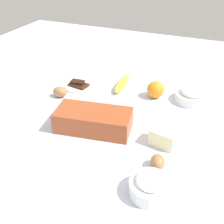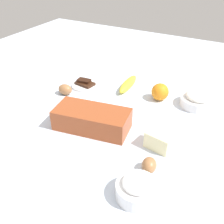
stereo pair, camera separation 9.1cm
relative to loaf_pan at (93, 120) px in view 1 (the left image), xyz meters
name	(u,v)px [view 1 (the left image)]	position (x,y,z in m)	size (l,w,h in m)	color
ground_plane	(112,122)	(-0.04, -0.08, -0.05)	(2.40, 2.40, 0.02)	silver
loaf_pan	(93,120)	(0.00, 0.00, 0.00)	(0.30, 0.17, 0.08)	#9E4723
flour_bowl	(192,95)	(-0.31, -0.36, -0.01)	(0.15, 0.15, 0.07)	white
sugar_bowl	(150,186)	(-0.28, 0.22, -0.01)	(0.12, 0.12, 0.07)	white
banana	(122,83)	(0.02, -0.36, -0.02)	(0.19, 0.04, 0.04)	yellow
orange_fruit	(155,90)	(-0.15, -0.33, 0.00)	(0.08, 0.08, 0.08)	orange
butter_block	(163,137)	(-0.26, -0.01, -0.01)	(0.09, 0.06, 0.06)	#F4EDB2
egg_near_butter	(60,92)	(0.25, -0.17, -0.02)	(0.05, 0.05, 0.07)	#9F6A40
egg_beside_bowl	(158,162)	(-0.28, 0.11, -0.02)	(0.05, 0.05, 0.06)	#A26D42
chocolate_plate	(79,86)	(0.22, -0.28, -0.03)	(0.13, 0.13, 0.03)	white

